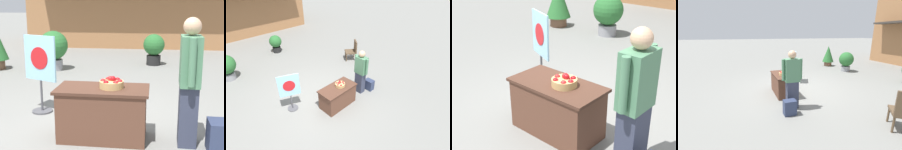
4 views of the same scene
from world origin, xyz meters
TOP-DOWN VIEW (x-y plane):
  - ground_plane at (0.00, 0.00)m, footprint 120.00×120.00m
  - display_table at (0.32, -0.69)m, footprint 1.29×0.67m
  - apple_basket at (0.44, -0.68)m, footprint 0.34×0.34m
  - person_visitor at (1.48, -0.73)m, footprint 0.27×0.61m
  - backpack at (1.85, -0.92)m, footprint 0.24×0.34m
  - poster_board at (-0.94, 0.26)m, footprint 0.64×0.36m
  - potted_plant_far_left at (-1.86, 3.80)m, footprint 0.83×0.83m
  - potted_plant_near_right at (1.01, 4.93)m, footprint 0.66×0.66m

SIDE VIEW (x-z plane):
  - ground_plane at x=0.00m, z-range 0.00..0.00m
  - backpack at x=1.85m, z-range 0.00..0.42m
  - display_table at x=0.32m, z-range 0.00..0.75m
  - potted_plant_near_right at x=1.01m, z-range 0.07..1.04m
  - potted_plant_far_left at x=-1.86m, z-range 0.08..1.22m
  - poster_board at x=-0.94m, z-range 0.09..1.46m
  - apple_basket at x=0.44m, z-range 0.73..0.89m
  - person_visitor at x=1.48m, z-range 0.02..1.74m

